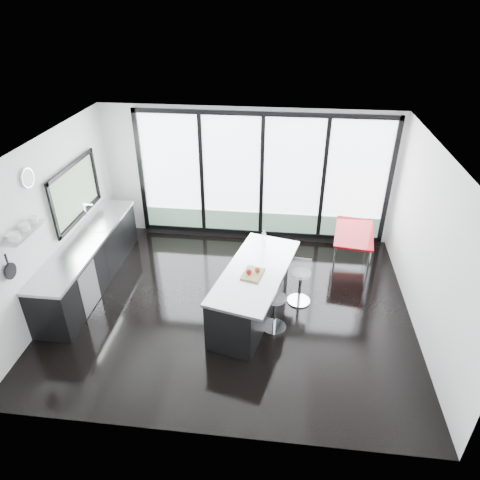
# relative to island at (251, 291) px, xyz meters

# --- Properties ---
(floor) EXTENTS (6.00, 5.00, 0.00)m
(floor) POSITION_rel_island_xyz_m (-0.33, 0.14, -0.46)
(floor) COLOR black
(floor) RESTS_ON ground
(ceiling) EXTENTS (6.00, 5.00, 0.00)m
(ceiling) POSITION_rel_island_xyz_m (-0.33, 0.14, 2.34)
(ceiling) COLOR white
(ceiling) RESTS_ON wall_back
(wall_back) EXTENTS (6.00, 0.09, 2.80)m
(wall_back) POSITION_rel_island_xyz_m (-0.06, 2.61, 0.82)
(wall_back) COLOR silver
(wall_back) RESTS_ON ground
(wall_front) EXTENTS (6.00, 0.00, 2.80)m
(wall_front) POSITION_rel_island_xyz_m (-0.33, -2.36, 0.94)
(wall_front) COLOR silver
(wall_front) RESTS_ON ground
(wall_left) EXTENTS (0.26, 5.00, 2.80)m
(wall_left) POSITION_rel_island_xyz_m (-3.31, 0.41, 1.11)
(wall_left) COLOR silver
(wall_left) RESTS_ON ground
(wall_right) EXTENTS (0.00, 5.00, 2.80)m
(wall_right) POSITION_rel_island_xyz_m (2.67, 0.14, 0.94)
(wall_right) COLOR silver
(wall_right) RESTS_ON ground
(counter_cabinets) EXTENTS (0.69, 3.24, 1.36)m
(counter_cabinets) POSITION_rel_island_xyz_m (-3.01, 0.54, 0.01)
(counter_cabinets) COLOR black
(counter_cabinets) RESTS_ON floor
(island) EXTENTS (1.41, 2.35, 1.16)m
(island) POSITION_rel_island_xyz_m (0.00, 0.00, 0.00)
(island) COLOR black
(island) RESTS_ON floor
(bar_stool_near) EXTENTS (0.48, 0.48, 0.63)m
(bar_stool_near) POSITION_rel_island_xyz_m (0.41, -0.33, -0.14)
(bar_stool_near) COLOR silver
(bar_stool_near) RESTS_ON floor
(bar_stool_far) EXTENTS (0.43, 0.43, 0.63)m
(bar_stool_far) POSITION_rel_island_xyz_m (0.81, 0.39, -0.14)
(bar_stool_far) COLOR silver
(bar_stool_far) RESTS_ON floor
(red_table) EXTENTS (0.88, 1.34, 0.67)m
(red_table) POSITION_rel_island_xyz_m (1.84, 1.81, -0.12)
(red_table) COLOR #9D040A
(red_table) RESTS_ON floor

